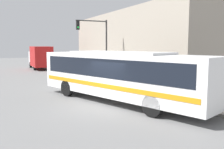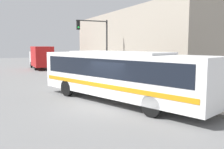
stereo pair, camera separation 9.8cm
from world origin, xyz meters
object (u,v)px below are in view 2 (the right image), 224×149
Objects in this scene: delivery_truck at (41,57)px; fire_hydrant at (155,85)px; city_bus at (118,73)px; parking_meter at (109,69)px; traffic_light_pole at (97,38)px; pedestrian_near_corner at (125,71)px.

fire_hydrant is (4.28, -22.43, -1.18)m from delivery_truck.
city_bus is 14.64× the size of fire_hydrant.
parking_meter is at bearing 90.00° from fire_hydrant.
pedestrian_near_corner is at bearing -66.56° from traffic_light_pole.
parking_meter reaches higher than fire_hydrant.
parking_meter is at bearing -73.44° from delivery_truck.
parking_meter is (4.28, -14.38, -0.70)m from delivery_truck.
traffic_light_pole is at bearing -76.12° from delivery_truck.
parking_meter is at bearing -40.51° from traffic_light_pole.
traffic_light_pole is (-0.92, 8.83, 3.52)m from fire_hydrant.
traffic_light_pole is (2.70, 10.22, 2.31)m from city_bus.
traffic_light_pole reaches higher than fire_hydrant.
parking_meter is at bearing 101.80° from pedestrian_near_corner.
delivery_truck is at bearing 106.56° from parking_meter.
pedestrian_near_corner reaches higher than parking_meter.
pedestrian_near_corner is (4.16, 6.87, -0.73)m from city_bus.
delivery_truck reaches higher than parking_meter.
traffic_light_pole is at bearing 55.44° from city_bus.
city_bus reaches higher than fire_hydrant.
city_bus is at bearing -104.81° from traffic_light_pole.
city_bus is 23.82m from delivery_truck.
pedestrian_near_corner reaches higher than fire_hydrant.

